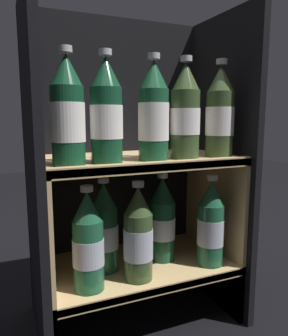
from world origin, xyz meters
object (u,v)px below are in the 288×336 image
(bottle_upper_front_2, at_px, (154,114))
(bottle_upper_front_4, at_px, (220,114))
(bottle_lower_front_0, at_px, (88,244))
(bottle_lower_front_2, at_px, (211,225))
(bottle_lower_front_1, at_px, (138,237))
(bottle_lower_back_1, at_px, (162,221))
(bottle_upper_front_1, at_px, (106,114))
(bottle_upper_front_3, at_px, (185,114))
(bottle_upper_front_0, at_px, (68,114))
(bottle_lower_back_0, at_px, (104,229))

(bottle_upper_front_2, relative_size, bottle_upper_front_4, 1.00)
(bottle_upper_front_4, relative_size, bottle_lower_front_0, 1.00)
(bottle_lower_front_2, bearing_deg, bottle_lower_front_1, 180.00)
(bottle_upper_front_4, bearing_deg, bottle_lower_front_1, 180.00)
(bottle_upper_front_4, distance_m, bottle_lower_back_1, 0.35)
(bottle_upper_front_1, bearing_deg, bottle_lower_front_2, 0.00)
(bottle_lower_back_1, bearing_deg, bottle_lower_front_0, -160.74)
(bottle_upper_front_1, xyz_separation_m, bottle_upper_front_3, (0.21, 0.00, 0.00))
(bottle_upper_front_1, bearing_deg, bottle_upper_front_0, 180.00)
(bottle_lower_front_0, distance_m, bottle_lower_back_1, 0.26)
(bottle_upper_front_2, height_order, bottle_lower_back_0, bottle_upper_front_2)
(bottle_upper_front_0, bearing_deg, bottle_upper_front_2, 0.00)
(bottle_upper_front_2, height_order, bottle_lower_front_1, bottle_upper_front_2)
(bottle_upper_front_2, bearing_deg, bottle_lower_back_0, 141.81)
(bottle_upper_front_1, bearing_deg, bottle_upper_front_4, 0.00)
(bottle_upper_front_4, bearing_deg, bottle_lower_front_2, 180.00)
(bottle_upper_front_2, xyz_separation_m, bottle_lower_front_2, (0.18, 0.00, -0.31))
(bottle_upper_front_4, bearing_deg, bottle_lower_back_1, 146.81)
(bottle_upper_front_0, height_order, bottle_lower_front_2, bottle_upper_front_0)
(bottle_upper_front_2, distance_m, bottle_lower_front_2, 0.36)
(bottle_upper_front_2, distance_m, bottle_upper_front_4, 0.20)
(bottle_upper_front_4, relative_size, bottle_lower_back_1, 1.00)
(bottle_upper_front_0, relative_size, bottle_upper_front_3, 1.00)
(bottle_lower_front_2, bearing_deg, bottle_lower_front_0, 180.00)
(bottle_upper_front_0, relative_size, bottle_lower_front_2, 1.00)
(bottle_upper_front_3, xyz_separation_m, bottle_lower_front_0, (-0.26, 0.00, -0.31))
(bottle_upper_front_3, relative_size, bottle_lower_front_1, 1.00)
(bottle_upper_front_0, distance_m, bottle_upper_front_4, 0.41)
(bottle_upper_front_2, bearing_deg, bottle_lower_back_1, 50.68)
(bottle_lower_back_1, bearing_deg, bottle_upper_front_4, -33.19)
(bottle_upper_front_0, bearing_deg, bottle_lower_back_0, 39.26)
(bottle_lower_front_1, bearing_deg, bottle_lower_back_1, 37.18)
(bottle_upper_front_1, xyz_separation_m, bottle_lower_front_1, (0.08, 0.00, -0.31))
(bottle_lower_front_0, distance_m, bottle_lower_front_1, 0.13)
(bottle_upper_front_3, relative_size, bottle_lower_back_1, 1.00)
(bottle_upper_front_0, bearing_deg, bottle_lower_front_2, 0.00)
(bottle_lower_back_0, bearing_deg, bottle_upper_front_1, -99.41)
(bottle_lower_front_1, bearing_deg, bottle_upper_front_3, 0.00)
(bottle_lower_front_0, distance_m, bottle_lower_front_2, 0.35)
(bottle_lower_back_0, bearing_deg, bottle_lower_front_2, -16.35)
(bottle_upper_front_2, bearing_deg, bottle_upper_front_4, 0.00)
(bottle_lower_front_1, xyz_separation_m, bottle_lower_back_1, (0.11, 0.08, 0.00))
(bottle_lower_back_0, xyz_separation_m, bottle_lower_back_1, (0.18, 0.00, 0.00))
(bottle_lower_front_1, bearing_deg, bottle_upper_front_4, 0.00)
(bottle_upper_front_3, bearing_deg, bottle_lower_back_1, 103.79)
(bottle_upper_front_4, bearing_deg, bottle_upper_front_0, 180.00)
(bottle_upper_front_4, distance_m, bottle_lower_back_0, 0.44)
(bottle_upper_front_1, bearing_deg, bottle_lower_back_0, 80.59)
(bottle_lower_front_0, bearing_deg, bottle_lower_front_1, 0.00)
(bottle_upper_front_2, xyz_separation_m, bottle_lower_front_1, (-0.04, 0.00, -0.31))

